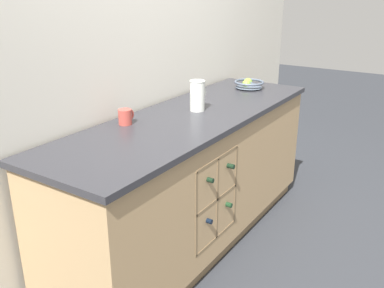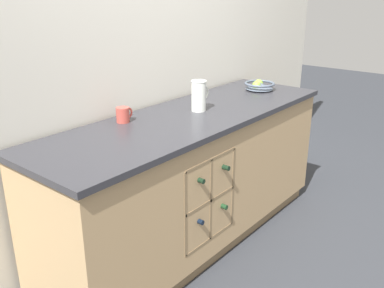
{
  "view_description": "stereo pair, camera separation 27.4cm",
  "coord_description": "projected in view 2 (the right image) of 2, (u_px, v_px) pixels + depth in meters",
  "views": [
    {
      "loc": [
        -2.16,
        -1.41,
        1.66
      ],
      "look_at": [
        0.0,
        0.0,
        0.7
      ],
      "focal_mm": 40.0,
      "sensor_mm": 36.0,
      "label": 1
    },
    {
      "loc": [
        -1.99,
        -1.63,
        1.66
      ],
      "look_at": [
        0.0,
        0.0,
        0.7
      ],
      "focal_mm": 40.0,
      "sensor_mm": 36.0,
      "label": 2
    }
  ],
  "objects": [
    {
      "name": "fruit_bowl",
      "position": [
        259.0,
        85.0,
        3.29
      ],
      "size": [
        0.23,
        0.23,
        0.08
      ],
      "color": "#4C5666",
      "rests_on": "kitchen_island"
    },
    {
      "name": "kitchen_island",
      "position": [
        192.0,
        179.0,
        2.83
      ],
      "size": [
        2.24,
        0.7,
        0.9
      ],
      "color": "olive",
      "rests_on": "ground_plane"
    },
    {
      "name": "white_pitcher",
      "position": [
        199.0,
        95.0,
        2.72
      ],
      "size": [
        0.15,
        0.1,
        0.2
      ],
      "color": "silver",
      "rests_on": "kitchen_island"
    },
    {
      "name": "ground_plane",
      "position": [
        192.0,
        238.0,
        2.99
      ],
      "size": [
        14.0,
        14.0,
        0.0
      ],
      "primitive_type": "plane",
      "color": "#2D3035"
    },
    {
      "name": "ceramic_mug",
      "position": [
        123.0,
        115.0,
        2.51
      ],
      "size": [
        0.12,
        0.08,
        0.09
      ],
      "color": "#B7473D",
      "rests_on": "kitchen_island"
    },
    {
      "name": "back_wall",
      "position": [
        146.0,
        49.0,
        2.78
      ],
      "size": [
        4.6,
        0.06,
        2.55
      ],
      "primitive_type": "cube",
      "color": "silver",
      "rests_on": "ground_plane"
    }
  ]
}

